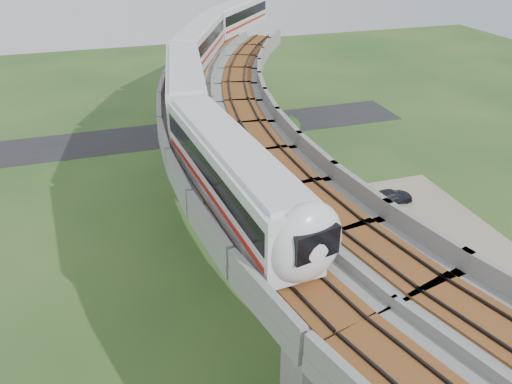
# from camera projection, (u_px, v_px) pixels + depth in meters

# --- Properties ---
(ground) EXTENTS (160.00, 160.00, 0.00)m
(ground) POSITION_uv_depth(u_px,v_px,m) (240.00, 282.00, 36.96)
(ground) COLOR #264A1D
(ground) RESTS_ON ground
(dirt_lot) EXTENTS (18.00, 26.00, 0.04)m
(dirt_lot) POSITION_uv_depth(u_px,v_px,m) (419.00, 263.00, 38.97)
(dirt_lot) COLOR gray
(dirt_lot) RESTS_ON ground
(asphalt_road) EXTENTS (60.00, 8.00, 0.03)m
(asphalt_road) POSITION_uv_depth(u_px,v_px,m) (174.00, 134.00, 61.98)
(asphalt_road) COLOR #232326
(asphalt_road) RESTS_ON ground
(viaduct) EXTENTS (19.58, 73.98, 11.40)m
(viaduct) POSITION_uv_depth(u_px,v_px,m) (292.00, 165.00, 33.58)
(viaduct) COLOR #99968E
(viaduct) RESTS_ON ground
(metro_train) EXTENTS (20.33, 59.10, 3.64)m
(metro_train) POSITION_uv_depth(u_px,v_px,m) (216.00, 61.00, 44.75)
(metro_train) COLOR silver
(metro_train) RESTS_ON ground
(fence) EXTENTS (3.87, 38.73, 1.50)m
(fence) POSITION_uv_depth(u_px,v_px,m) (359.00, 250.00, 39.16)
(fence) COLOR #2D382D
(fence) RESTS_ON ground
(tree_0) EXTENTS (3.13, 3.13, 3.75)m
(tree_0) POSITION_uv_depth(u_px,v_px,m) (287.00, 127.00, 57.53)
(tree_0) COLOR #382314
(tree_0) RESTS_ON ground
(tree_1) EXTENTS (2.10, 2.10, 2.88)m
(tree_1) POSITION_uv_depth(u_px,v_px,m) (274.00, 150.00, 52.98)
(tree_1) COLOR #382314
(tree_1) RESTS_ON ground
(tree_2) EXTENTS (2.62, 2.62, 3.60)m
(tree_2) POSITION_uv_depth(u_px,v_px,m) (288.00, 169.00, 47.81)
(tree_2) COLOR #382314
(tree_2) RESTS_ON ground
(tree_3) EXTENTS (2.94, 2.94, 3.67)m
(tree_3) POSITION_uv_depth(u_px,v_px,m) (298.00, 192.00, 43.96)
(tree_3) COLOR #382314
(tree_3) RESTS_ON ground
(tree_4) EXTENTS (1.88, 1.88, 2.84)m
(tree_4) POSITION_uv_depth(u_px,v_px,m) (328.00, 240.00, 38.13)
(tree_4) COLOR #382314
(tree_4) RESTS_ON ground
(tree_5) EXTENTS (2.65, 2.65, 2.93)m
(tree_5) POSITION_uv_depth(u_px,v_px,m) (337.00, 275.00, 34.82)
(tree_5) COLOR #382314
(tree_5) RESTS_ON ground
(tree_6) EXTENTS (2.05, 2.05, 2.56)m
(tree_6) POSITION_uv_depth(u_px,v_px,m) (411.00, 342.00, 29.47)
(tree_6) COLOR #382314
(tree_6) RESTS_ON ground
(car_white) EXTENTS (3.62, 3.80, 1.28)m
(car_white) POSITION_uv_depth(u_px,v_px,m) (495.00, 318.00, 32.65)
(car_white) COLOR white
(car_white) RESTS_ON dirt_lot
(car_red) EXTENTS (4.17, 2.12, 1.31)m
(car_red) POSITION_uv_depth(u_px,v_px,m) (423.00, 251.00, 39.19)
(car_red) COLOR #A40F0F
(car_red) RESTS_ON dirt_lot
(car_dark) EXTENTS (4.32, 1.82, 1.24)m
(car_dark) POSITION_uv_depth(u_px,v_px,m) (391.00, 196.00, 46.86)
(car_dark) COLOR black
(car_dark) RESTS_ON dirt_lot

